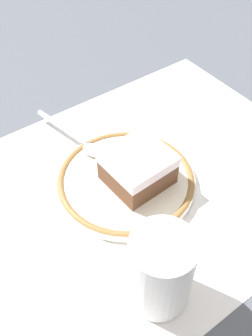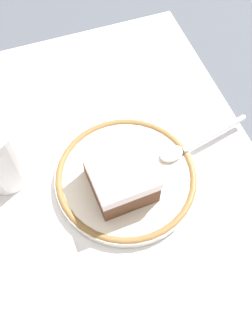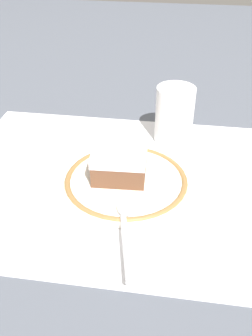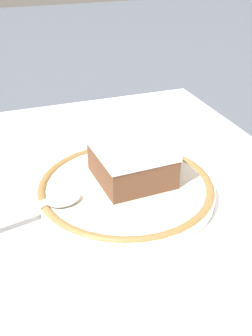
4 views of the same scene
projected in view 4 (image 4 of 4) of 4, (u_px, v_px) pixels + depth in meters
ground_plane at (138, 198)px, 0.42m from camera, size 2.40×2.40×0.00m
placemat at (139, 198)px, 0.42m from camera, size 0.55×0.38×0.00m
plate at (126, 188)px, 0.42m from camera, size 0.18×0.18×0.01m
cake_slice at (134, 158)px, 0.42m from camera, size 0.08×0.08×0.05m
spoon at (28, 209)px, 0.38m from camera, size 0.04×0.14×0.01m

